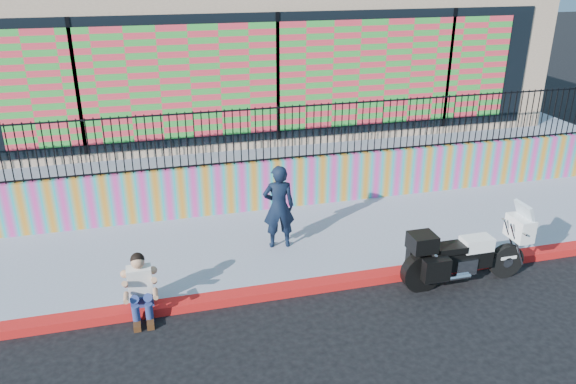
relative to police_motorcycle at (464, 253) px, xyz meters
name	(u,v)px	position (x,y,z in m)	size (l,w,h in m)	color
ground	(335,286)	(-2.18, 0.45, -0.60)	(90.00, 90.00, 0.00)	black
red_curb	(335,283)	(-2.18, 0.45, -0.52)	(16.00, 0.30, 0.15)	red
sidewalk	(308,240)	(-2.18, 2.10, -0.52)	(16.00, 3.00, 0.15)	gray
mural_wall	(288,183)	(-2.18, 3.70, 0.10)	(16.00, 0.20, 1.10)	#E13B9D
metal_fence	(288,133)	(-2.18, 3.70, 1.25)	(15.80, 0.04, 1.20)	black
elevated_platform	(245,125)	(-2.18, 8.80, 0.03)	(16.00, 10.00, 1.25)	gray
storefront_building	(244,37)	(-2.18, 8.59, 2.65)	(14.00, 8.06, 4.00)	tan
police_motorcycle	(464,253)	(0.00, 0.00, 0.00)	(2.29, 0.76, 1.42)	black
police_officer	(279,207)	(-2.83, 1.90, 0.38)	(0.60, 0.39, 1.65)	black
seated_man	(141,293)	(-5.43, 0.36, -0.15)	(0.54, 0.71, 1.06)	navy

